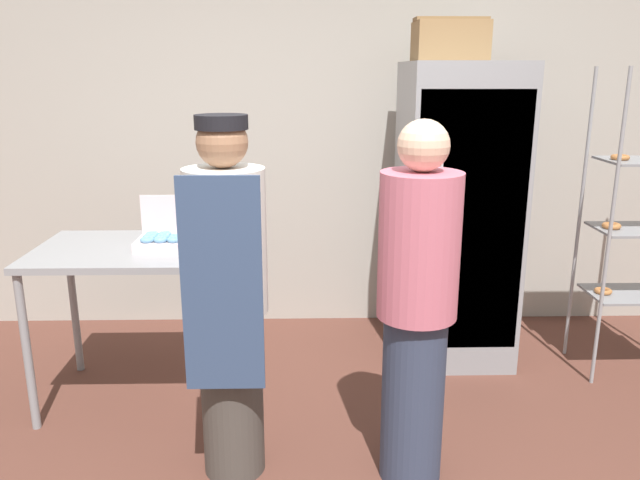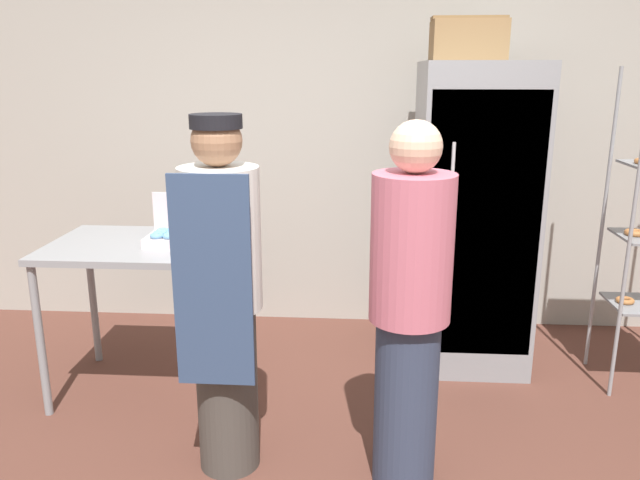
{
  "view_description": "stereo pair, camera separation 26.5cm",
  "coord_description": "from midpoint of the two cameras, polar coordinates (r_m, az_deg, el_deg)",
  "views": [
    {
      "loc": [
        -0.16,
        -2.13,
        1.81
      ],
      "look_at": [
        -0.09,
        0.75,
        1.03
      ],
      "focal_mm": 35.0,
      "sensor_mm": 36.0,
      "label": 1
    },
    {
      "loc": [
        0.11,
        -2.13,
        1.81
      ],
      "look_at": [
        -0.09,
        0.75,
        1.03
      ],
      "focal_mm": 35.0,
      "sensor_mm": 36.0,
      "label": 2
    }
  ],
  "objects": [
    {
      "name": "person_customer",
      "position": [
        2.71,
        6.05,
        -6.1
      ],
      "size": [
        0.35,
        0.35,
        1.63
      ],
      "color": "#333D56",
      "rests_on": "ground_plane"
    },
    {
      "name": "prep_counter",
      "position": [
        3.59,
        -18.9,
        -2.26
      ],
      "size": [
        1.01,
        0.74,
        0.89
      ],
      "color": "gray",
      "rests_on": "ground_plane"
    },
    {
      "name": "blender_pitcher",
      "position": [
        3.64,
        -12.87,
        2.32
      ],
      "size": [
        0.15,
        0.15,
        0.3
      ],
      "color": "#99999E",
      "rests_on": "prep_counter"
    },
    {
      "name": "cardboard_storage_box",
      "position": [
        3.95,
        9.83,
        17.55
      ],
      "size": [
        0.43,
        0.31,
        0.25
      ],
      "color": "#937047",
      "rests_on": "refrigerator"
    },
    {
      "name": "refrigerator",
      "position": [
        4.0,
        10.46,
        2.29
      ],
      "size": [
        0.69,
        0.77,
        1.86
      ],
      "color": "gray",
      "rests_on": "ground_plane"
    },
    {
      "name": "donut_box",
      "position": [
        3.48,
        -16.31,
        0.05
      ],
      "size": [
        0.28,
        0.23,
        0.27
      ],
      "color": "silver",
      "rests_on": "prep_counter"
    },
    {
      "name": "back_wall",
      "position": [
        4.46,
        -0.96,
        10.68
      ],
      "size": [
        6.4,
        0.12,
        2.91
      ],
      "primitive_type": "cube",
      "color": "#ADA89E",
      "rests_on": "ground_plane"
    },
    {
      "name": "person_baker",
      "position": [
        2.77,
        -11.13,
        -5.26
      ],
      "size": [
        0.35,
        0.37,
        1.64
      ],
      "color": "#47423D",
      "rests_on": "ground_plane"
    }
  ]
}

